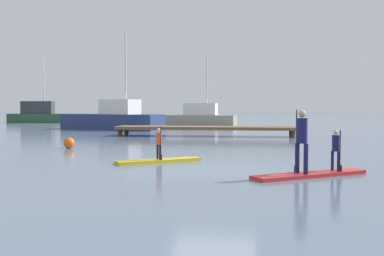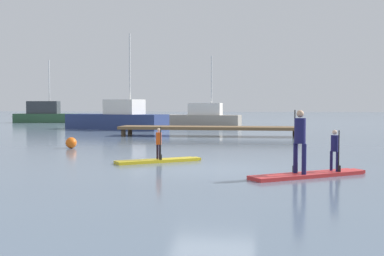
% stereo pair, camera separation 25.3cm
% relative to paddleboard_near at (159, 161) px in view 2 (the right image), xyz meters
% --- Properties ---
extents(ground_plane, '(240.00, 240.00, 0.00)m').
position_rel_paddleboard_near_xyz_m(ground_plane, '(2.00, -1.58, -0.05)').
color(ground_plane, slate).
extents(paddleboard_near, '(2.72, 2.14, 0.10)m').
position_rel_paddleboard_near_xyz_m(paddleboard_near, '(0.00, 0.00, 0.00)').
color(paddleboard_near, gold).
rests_on(paddleboard_near, ground).
extents(paddler_child_solo, '(0.28, 0.32, 1.10)m').
position_rel_paddleboard_near_xyz_m(paddler_child_solo, '(0.00, -0.01, 0.63)').
color(paddler_child_solo, black).
rests_on(paddler_child_solo, paddleboard_near).
extents(paddleboard_far, '(3.25, 2.51, 0.10)m').
position_rel_paddleboard_near_xyz_m(paddleboard_far, '(4.72, -2.64, -0.00)').
color(paddleboard_far, red).
rests_on(paddleboard_far, ground).
extents(paddler_adult, '(0.42, 0.45, 1.69)m').
position_rel_paddleboard_near_xyz_m(paddler_adult, '(4.45, -2.83, 1.02)').
color(paddler_adult, '#19194C').
rests_on(paddler_adult, paddleboard_far).
extents(paddler_child_front, '(0.29, 0.34, 1.14)m').
position_rel_paddleboard_near_xyz_m(paddler_child_front, '(5.44, -2.15, 0.69)').
color(paddler_child_front, '#19194C').
rests_on(paddler_child_front, paddleboard_far).
extents(fishing_boat_white_large, '(8.59, 4.73, 7.35)m').
position_rel_paddleboard_near_xyz_m(fishing_boat_white_large, '(-7.89, 20.85, 0.80)').
color(fishing_boat_white_large, navy).
rests_on(fishing_boat_white_large, ground).
extents(fishing_boat_green_midground, '(7.85, 3.08, 6.73)m').
position_rel_paddleboard_near_xyz_m(fishing_boat_green_midground, '(-19.64, 33.92, 0.81)').
color(fishing_boat_green_midground, '#2D5638').
rests_on(fishing_boat_green_midground, ground).
extents(motor_boat_small_navy, '(7.71, 2.82, 6.45)m').
position_rel_paddleboard_near_xyz_m(motor_boat_small_navy, '(-2.49, 29.75, 0.69)').
color(motor_boat_small_navy, '#9E9384').
rests_on(motor_boat_small_navy, ground).
extents(floating_dock, '(10.98, 2.07, 0.60)m').
position_rel_paddleboard_near_xyz_m(floating_dock, '(0.09, 13.73, 0.45)').
color(floating_dock, brown).
rests_on(floating_dock, ground).
extents(mooring_buoy_mid, '(0.49, 0.49, 0.49)m').
position_rel_paddleboard_near_xyz_m(mooring_buoy_mid, '(-5.00, 4.61, 0.19)').
color(mooring_buoy_mid, orange).
rests_on(mooring_buoy_mid, ground).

